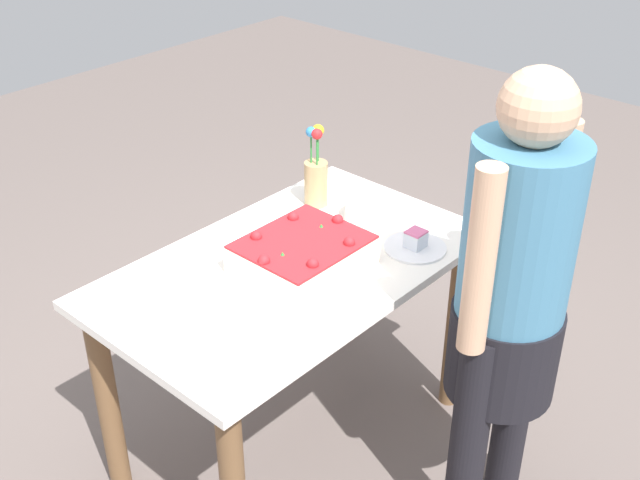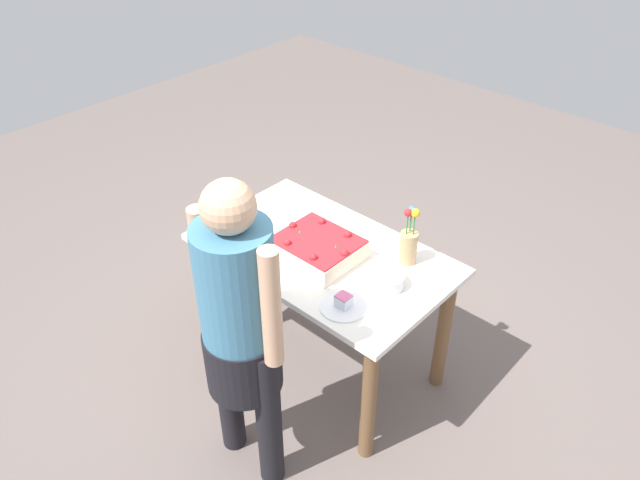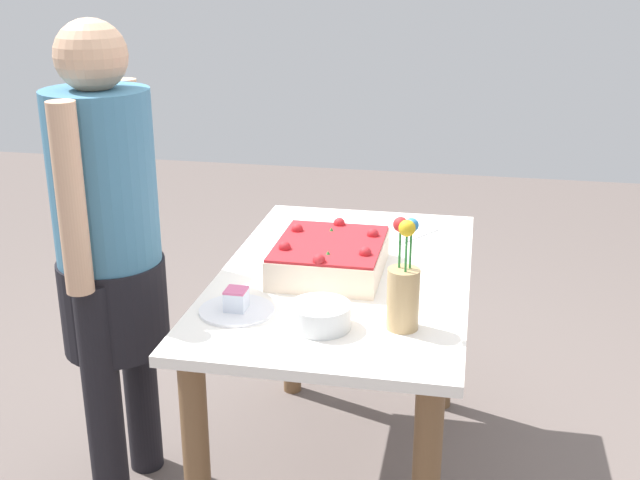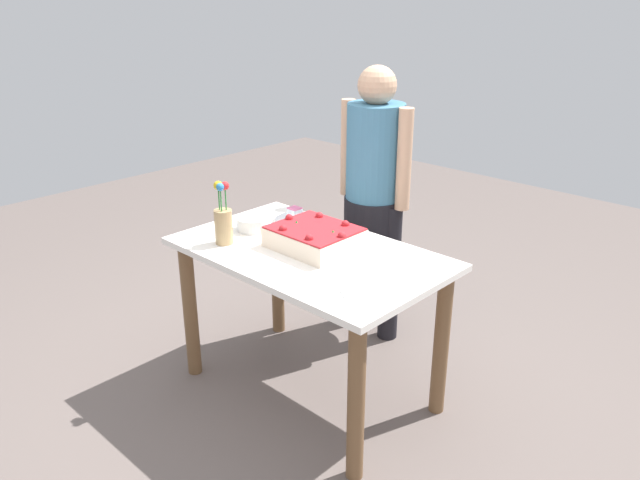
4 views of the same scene
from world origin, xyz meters
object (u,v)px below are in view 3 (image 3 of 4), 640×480
Objects in this scene: sheet_cake at (330,257)px; serving_plate_with_slice at (237,306)px; person_standing at (109,243)px; cake_knife at (417,236)px; fruit_bowl at (320,316)px; flower_vase at (403,289)px.

serving_plate_with_slice is (0.32, -0.19, -0.03)m from sheet_cake.
person_standing is (-0.16, -0.43, 0.09)m from serving_plate_with_slice.
fruit_bowl is (0.74, -0.19, 0.03)m from cake_knife.
flower_vase reaches higher than cake_knife.
fruit_bowl is 0.70m from person_standing.
serving_plate_with_slice is 0.24m from fruit_bowl.
serving_plate_with_slice is 1.28× the size of fruit_bowl.
sheet_cake is 1.70× the size of cake_knife.
cake_knife is at bearing 165.63° from fruit_bowl.
person_standing is (-0.21, -0.67, 0.08)m from fruit_bowl.
flower_vase reaches higher than serving_plate_with_slice.
serving_plate_with_slice is 0.47m from person_standing.
serving_plate_with_slice is at bearing -177.77° from cake_knife.
sheet_cake reaches higher than serving_plate_with_slice.
fruit_bowl reaches higher than cake_knife.
sheet_cake is 0.44m from cake_knife.
flower_vase is (0.70, 0.02, 0.11)m from cake_knife.
cake_knife is 0.76m from fruit_bowl.
flower_vase is at bearing 88.50° from serving_plate_with_slice.
cake_knife is 1.38× the size of fruit_bowl.
person_standing is at bearing 155.53° from cake_knife.
sheet_cake is 1.83× the size of serving_plate_with_slice.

